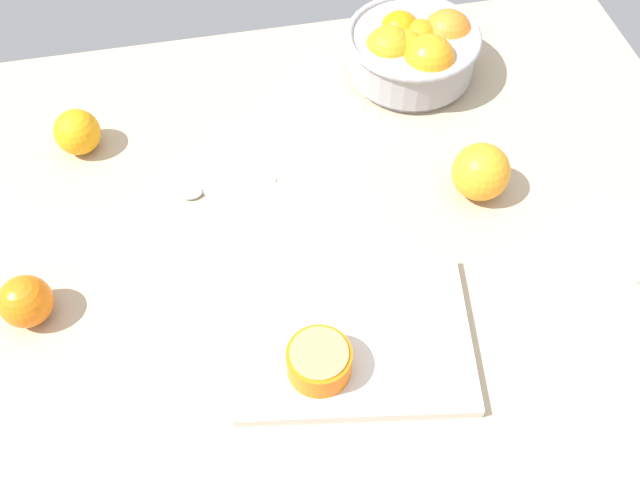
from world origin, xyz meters
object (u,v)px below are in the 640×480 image
at_px(juice_glass, 633,249).
at_px(cutting_board, 353,337).
at_px(fruit_bowl, 414,50).
at_px(spoon, 212,190).
at_px(loose_orange_2, 77,132).
at_px(loose_orange_1, 26,301).
at_px(loose_orange_3, 481,172).
at_px(orange_half_0, 319,361).

distance_m(juice_glass, cutting_board, 0.39).
relative_size(fruit_bowl, spoon, 1.55).
relative_size(fruit_bowl, loose_orange_2, 3.18).
relative_size(juice_glass, loose_orange_1, 1.30).
distance_m(loose_orange_1, loose_orange_2, 0.30).
bearing_deg(loose_orange_1, loose_orange_3, 7.79).
xyz_separation_m(orange_half_0, loose_orange_2, (-0.28, 0.44, -0.00)).
xyz_separation_m(loose_orange_1, loose_orange_2, (0.06, 0.29, 0.00)).
xyz_separation_m(juice_glass, loose_orange_2, (-0.71, 0.37, -0.00)).
height_order(cutting_board, orange_half_0, orange_half_0).
relative_size(fruit_bowl, loose_orange_1, 3.24).
xyz_separation_m(fruit_bowl, cutting_board, (-0.21, -0.47, -0.04)).
bearing_deg(cutting_board, loose_orange_3, 41.26).
xyz_separation_m(fruit_bowl, loose_orange_1, (-0.60, -0.35, -0.02)).
bearing_deg(spoon, loose_orange_3, -11.31).
bearing_deg(orange_half_0, loose_orange_2, 122.00).
height_order(juice_glass, loose_orange_2, juice_glass).
bearing_deg(orange_half_0, loose_orange_1, 155.47).
bearing_deg(fruit_bowl, loose_orange_1, -149.77).
bearing_deg(cutting_board, orange_half_0, -142.90).
height_order(fruit_bowl, loose_orange_3, fruit_bowl).
bearing_deg(orange_half_0, spoon, 106.57).
bearing_deg(spoon, fruit_bowl, 28.21).
relative_size(loose_orange_3, spoon, 0.59).
xyz_separation_m(juice_glass, cutting_board, (-0.38, -0.04, -0.03)).
distance_m(cutting_board, loose_orange_1, 0.41).
relative_size(juice_glass, loose_orange_3, 1.06).
xyz_separation_m(juice_glass, orange_half_0, (-0.44, -0.08, -0.00)).
distance_m(loose_orange_1, spoon, 0.30).
distance_m(juice_glass, spoon, 0.58).
bearing_deg(loose_orange_3, cutting_board, -138.74).
relative_size(loose_orange_1, loose_orange_2, 0.98).
bearing_deg(orange_half_0, loose_orange_3, 40.55).
height_order(fruit_bowl, cutting_board, fruit_bowl).
relative_size(juice_glass, loose_orange_2, 1.28).
xyz_separation_m(fruit_bowl, spoon, (-0.35, -0.19, -0.05)).
bearing_deg(loose_orange_3, juice_glass, -47.29).
bearing_deg(orange_half_0, fruit_bowl, 62.86).
bearing_deg(loose_orange_2, fruit_bowl, 6.67).
height_order(loose_orange_3, spoon, loose_orange_3).
xyz_separation_m(orange_half_0, spoon, (-0.09, 0.32, -0.03)).
distance_m(loose_orange_2, spoon, 0.23).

